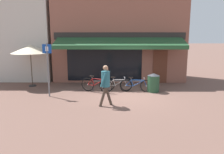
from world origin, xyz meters
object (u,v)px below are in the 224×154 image
at_px(parking_sign, 48,64).
at_px(bicycle_blue, 136,85).
at_px(litter_bin, 153,83).
at_px(pedestrian_adult, 106,81).
at_px(bicycle_silver, 117,85).
at_px(bicycle_red, 97,85).
at_px(cafe_parasol, 30,49).

bearing_deg(parking_sign, bicycle_blue, 12.62).
bearing_deg(litter_bin, parking_sign, -169.70).
relative_size(bicycle_blue, pedestrian_adult, 1.00).
distance_m(bicycle_silver, pedestrian_adult, 2.72).
bearing_deg(pedestrian_adult, bicycle_blue, 53.30).
bearing_deg(bicycle_silver, bicycle_red, -172.31).
bearing_deg(pedestrian_adult, bicycle_red, 99.78).
relative_size(pedestrian_adult, cafe_parasol, 0.72).
relative_size(parking_sign, cafe_parasol, 1.07).
relative_size(bicycle_silver, parking_sign, 0.61).
xyz_separation_m(bicycle_red, pedestrian_adult, (0.58, -2.32, 0.69)).
relative_size(bicycle_blue, litter_bin, 1.75).
bearing_deg(pedestrian_adult, cafe_parasol, 136.64).
bearing_deg(pedestrian_adult, bicycle_silver, 73.70).
relative_size(bicycle_blue, parking_sign, 0.67).
bearing_deg(bicycle_silver, litter_bin, -8.85).
relative_size(bicycle_silver, litter_bin, 1.61).
relative_size(bicycle_red, cafe_parasol, 0.70).
bearing_deg(bicycle_silver, bicycle_blue, -12.00).
bearing_deg(parking_sign, litter_bin, 10.30).
xyz_separation_m(bicycle_silver, bicycle_blue, (1.00, -0.13, -0.00)).
height_order(bicycle_red, bicycle_blue, bicycle_red).
relative_size(bicycle_red, parking_sign, 0.65).
distance_m(bicycle_silver, bicycle_blue, 1.01).
xyz_separation_m(bicycle_red, bicycle_blue, (2.13, 0.11, -0.04)).
xyz_separation_m(bicycle_blue, parking_sign, (-4.43, -0.99, 1.26)).
xyz_separation_m(bicycle_red, cafe_parasol, (-3.98, 1.38, 1.83)).
height_order(litter_bin, cafe_parasol, cafe_parasol).
bearing_deg(cafe_parasol, bicycle_silver, -12.55).
height_order(pedestrian_adult, litter_bin, pedestrian_adult).
height_order(parking_sign, cafe_parasol, parking_sign).
distance_m(parking_sign, cafe_parasol, 2.88).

